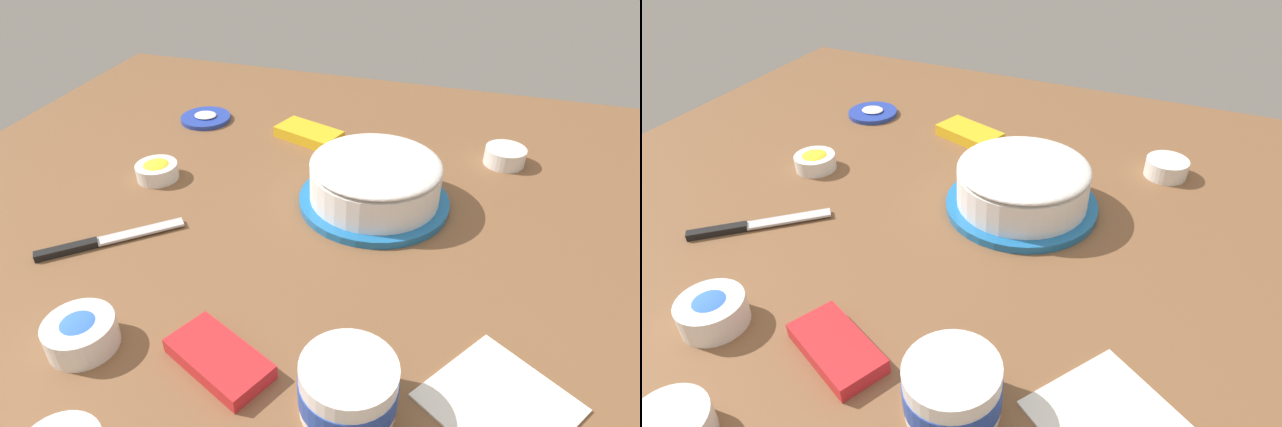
{
  "view_description": "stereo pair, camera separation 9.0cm",
  "coord_description": "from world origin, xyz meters",
  "views": [
    {
      "loc": [
        0.26,
        -0.65,
        0.55
      ],
      "look_at": [
        0.04,
        0.06,
        0.04
      ],
      "focal_mm": 30.57,
      "sensor_mm": 36.0,
      "label": 1
    },
    {
      "loc": [
        0.34,
        -0.62,
        0.55
      ],
      "look_at": [
        0.04,
        0.06,
        0.04
      ],
      "focal_mm": 30.57,
      "sensor_mm": 36.0,
      "label": 2
    }
  ],
  "objects": [
    {
      "name": "candy_box_lower",
      "position": [
        -0.0,
        -0.25,
        0.01
      ],
      "size": [
        0.16,
        0.12,
        0.02
      ],
      "primitive_type": "cube",
      "rotation": [
        0.0,
        0.0,
        -0.43
      ],
      "color": "red",
      "rests_on": "ground_plane"
    },
    {
      "name": "frosting_tub",
      "position": [
        0.17,
        -0.27,
        0.04
      ],
      "size": [
        0.12,
        0.12,
        0.07
      ],
      "color": "white",
      "rests_on": "ground_plane"
    },
    {
      "name": "spreading_knife",
      "position": [
        -0.3,
        -0.09,
        0.01
      ],
      "size": [
        0.19,
        0.17,
        0.01
      ],
      "color": "silver",
      "rests_on": "ground_plane"
    },
    {
      "name": "ground_plane",
      "position": [
        0.0,
        0.0,
        0.0
      ],
      "size": [
        1.54,
        1.54,
        0.0
      ],
      "primitive_type": "plane",
      "color": "brown"
    },
    {
      "name": "sprinkle_bowl_blue",
      "position": [
        -0.18,
        -0.28,
        0.02
      ],
      "size": [
        0.09,
        0.09,
        0.04
      ],
      "color": "white",
      "rests_on": "ground_plane"
    },
    {
      "name": "paper_napkin",
      "position": [
        0.34,
        -0.21,
        0.0
      ],
      "size": [
        0.21,
        0.21,
        0.01
      ],
      "primitive_type": "cube",
      "rotation": [
        0.0,
        0.0,
        -0.59
      ],
      "color": "white",
      "rests_on": "ground_plane"
    },
    {
      "name": "frosted_cake",
      "position": [
        0.11,
        0.17,
        0.05
      ],
      "size": [
        0.27,
        0.27,
        0.1
      ],
      "color": "#1E6BB2",
      "rests_on": "ground_plane"
    },
    {
      "name": "sprinkle_bowl_yellow",
      "position": [
        -0.32,
        0.13,
        0.02
      ],
      "size": [
        0.08,
        0.08,
        0.04
      ],
      "color": "white",
      "rests_on": "ground_plane"
    },
    {
      "name": "sprinkle_bowl_rainbow",
      "position": [
        0.33,
        0.39,
        0.02
      ],
      "size": [
        0.08,
        0.08,
        0.04
      ],
      "color": "white",
      "rests_on": "ground_plane"
    },
    {
      "name": "candy_box_upper",
      "position": [
        -0.09,
        0.38,
        0.01
      ],
      "size": [
        0.16,
        0.11,
        0.02
      ],
      "primitive_type": "cube",
      "rotation": [
        0.0,
        0.0,
        -0.33
      ],
      "color": "yellow",
      "rests_on": "ground_plane"
    },
    {
      "name": "frosting_tub_lid",
      "position": [
        -0.35,
        0.4,
        0.01
      ],
      "size": [
        0.12,
        0.12,
        0.02
      ],
      "color": "#233DAD",
      "rests_on": "ground_plane"
    }
  ]
}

